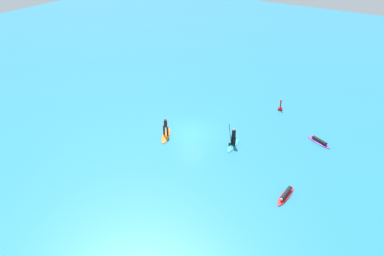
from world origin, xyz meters
The scene contains 6 objects.
ground_plane centered at (0.00, 0.00, 0.00)m, with size 120.00×120.00×0.00m, color teal.
surfer_on_teal_board centered at (4.37, 0.08, 0.59)m, with size 0.86×2.51×2.22m.
surfer_on_purple_board centered at (10.74, 4.84, 0.15)m, with size 2.55×1.60×0.40m.
surfer_on_orange_board centered at (-1.71, -1.87, 0.45)m, with size 1.84×2.83×1.86m.
surfer_on_red_board centered at (10.91, -3.98, 0.16)m, with size 0.68×2.71×0.43m.
marker_buoy centered at (5.29, 9.08, 0.21)m, with size 0.49×0.49×1.31m.
Camera 1 is at (16.89, -25.91, 18.38)m, focal length 35.14 mm.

